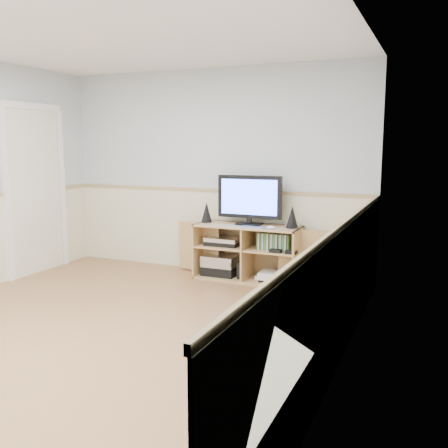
% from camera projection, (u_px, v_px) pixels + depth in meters
% --- Properties ---
extents(room, '(4.04, 4.54, 2.54)m').
position_uv_depth(room, '(104.00, 188.00, 4.29)').
color(room, '#B47D50').
rests_on(room, ground).
extents(media_cabinet, '(1.94, 0.47, 0.65)m').
position_uv_depth(media_cabinet, '(249.00, 251.00, 5.92)').
color(media_cabinet, tan).
rests_on(media_cabinet, floor).
extents(monitor, '(0.78, 0.18, 0.58)m').
position_uv_depth(monitor, '(249.00, 198.00, 5.81)').
color(monitor, black).
rests_on(monitor, media_cabinet).
extents(speaker_left, '(0.13, 0.13, 0.24)m').
position_uv_depth(speaker_left, '(207.00, 212.00, 6.03)').
color(speaker_left, black).
rests_on(speaker_left, media_cabinet).
extents(speaker_right, '(0.14, 0.14, 0.25)m').
position_uv_depth(speaker_right, '(292.00, 217.00, 5.61)').
color(speaker_right, black).
rests_on(speaker_right, media_cabinet).
extents(keyboard, '(0.32, 0.15, 0.01)m').
position_uv_depth(keyboard, '(253.00, 227.00, 5.65)').
color(keyboard, silver).
rests_on(keyboard, media_cabinet).
extents(mouse, '(0.11, 0.09, 0.04)m').
position_uv_depth(mouse, '(271.00, 227.00, 5.56)').
color(mouse, white).
rests_on(mouse, media_cabinet).
extents(av_components, '(0.50, 0.30, 0.47)m').
position_uv_depth(av_components, '(222.00, 259.00, 6.02)').
color(av_components, black).
rests_on(av_components, media_cabinet).
extents(game_consoles, '(0.45, 0.30, 0.11)m').
position_uv_depth(game_consoles, '(273.00, 277.00, 5.77)').
color(game_consoles, white).
rests_on(game_consoles, media_cabinet).
extents(game_cases, '(0.38, 0.14, 0.19)m').
position_uv_depth(game_cases, '(274.00, 242.00, 5.70)').
color(game_cases, '#3F8C3F').
rests_on(game_cases, media_cabinet).
extents(wall_outlet, '(0.12, 0.03, 0.12)m').
position_uv_depth(wall_outlet, '(290.00, 229.00, 5.88)').
color(wall_outlet, white).
rests_on(wall_outlet, wall_back).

